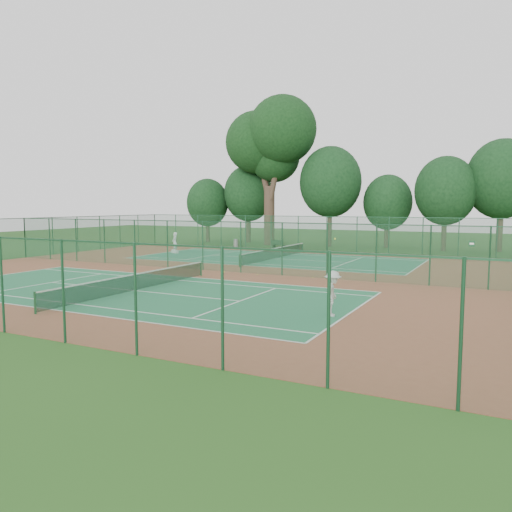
# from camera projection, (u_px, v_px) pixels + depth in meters

# --- Properties ---
(ground) EXTENTS (120.00, 120.00, 0.00)m
(ground) POSITION_uv_depth(u_px,v_px,m) (222.00, 271.00, 34.82)
(ground) COLOR #224D18
(ground) RESTS_ON ground
(red_pad) EXTENTS (40.00, 36.00, 0.01)m
(red_pad) POSITION_uv_depth(u_px,v_px,m) (222.00, 271.00, 34.82)
(red_pad) COLOR brown
(red_pad) RESTS_ON ground
(court_near) EXTENTS (23.77, 10.97, 0.01)m
(court_near) POSITION_uv_depth(u_px,v_px,m) (136.00, 291.00, 26.83)
(court_near) COLOR #216943
(court_near) RESTS_ON red_pad
(court_far) EXTENTS (23.77, 10.97, 0.01)m
(court_far) POSITION_uv_depth(u_px,v_px,m) (275.00, 259.00, 42.81)
(court_far) COLOR #226C4C
(court_far) RESTS_ON red_pad
(fence_north) EXTENTS (40.00, 0.09, 3.50)m
(fence_north) POSITION_uv_depth(u_px,v_px,m) (312.00, 233.00, 50.61)
(fence_north) COLOR #174524
(fence_north) RESTS_ON ground
(fence_west) EXTENTS (0.09, 36.00, 3.50)m
(fence_west) POSITION_uv_depth(u_px,v_px,m) (25.00, 238.00, 43.63)
(fence_west) COLOR #174727
(fence_west) RESTS_ON ground
(fence_divider) EXTENTS (40.00, 0.09, 3.50)m
(fence_divider) POSITION_uv_depth(u_px,v_px,m) (221.00, 246.00, 34.64)
(fence_divider) COLOR #164425
(fence_divider) RESTS_ON ground
(tennis_net_near) EXTENTS (0.10, 12.90, 0.97)m
(tennis_net_near) POSITION_uv_depth(u_px,v_px,m) (136.00, 281.00, 26.78)
(tennis_net_near) COLOR #153B1D
(tennis_net_near) RESTS_ON ground
(tennis_net_far) EXTENTS (0.10, 12.90, 0.97)m
(tennis_net_far) POSITION_uv_depth(u_px,v_px,m) (275.00, 253.00, 42.75)
(tennis_net_far) COLOR #153A20
(tennis_net_far) RESTS_ON ground
(player_near) EXTENTS (0.95, 1.35, 1.90)m
(player_near) POSITION_uv_depth(u_px,v_px,m) (333.00, 294.00, 20.63)
(player_near) COLOR silver
(player_near) RESTS_ON court_near
(player_far) EXTENTS (0.67, 0.82, 1.94)m
(player_far) POSITION_uv_depth(u_px,v_px,m) (175.00, 242.00, 48.45)
(player_far) COLOR white
(player_far) RESTS_ON court_far
(trash_bin) EXTENTS (0.53, 0.53, 0.91)m
(trash_bin) POSITION_uv_depth(u_px,v_px,m) (236.00, 243.00, 54.08)
(trash_bin) COLOR gray
(trash_bin) RESTS_ON red_pad
(bench) EXTENTS (1.67, 0.89, 0.99)m
(bench) POSITION_uv_depth(u_px,v_px,m) (278.00, 245.00, 51.54)
(bench) COLOR black
(bench) RESTS_ON red_pad
(kit_bag) EXTENTS (0.90, 0.63, 0.32)m
(kit_bag) POSITION_uv_depth(u_px,v_px,m) (175.00, 251.00, 47.83)
(kit_bag) COLOR white
(kit_bag) RESTS_ON red_pad
(stray_ball_a) EXTENTS (0.07, 0.07, 0.07)m
(stray_ball_a) POSITION_uv_depth(u_px,v_px,m) (257.00, 274.00, 32.88)
(stray_ball_a) COLOR #AEC22D
(stray_ball_a) RESTS_ON red_pad
(stray_ball_b) EXTENTS (0.07, 0.07, 0.07)m
(stray_ball_b) POSITION_uv_depth(u_px,v_px,m) (313.00, 277.00, 31.52)
(stray_ball_b) COLOR gold
(stray_ball_b) RESTS_ON red_pad
(stray_ball_c) EXTENTS (0.07, 0.07, 0.07)m
(stray_ball_c) POSITION_uv_depth(u_px,v_px,m) (224.00, 272.00, 34.14)
(stray_ball_c) COLOR #EEF438
(stray_ball_c) RESTS_ON red_pad
(big_tree) EXTENTS (10.94, 8.01, 16.81)m
(big_tree) POSITION_uv_depth(u_px,v_px,m) (271.00, 141.00, 56.85)
(big_tree) COLOR #3C2B21
(big_tree) RESTS_ON ground
(evergreen_row) EXTENTS (39.00, 5.00, 12.00)m
(evergreen_row) POSITION_uv_depth(u_px,v_px,m) (336.00, 246.00, 56.12)
(evergreen_row) COLOR black
(evergreen_row) RESTS_ON ground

